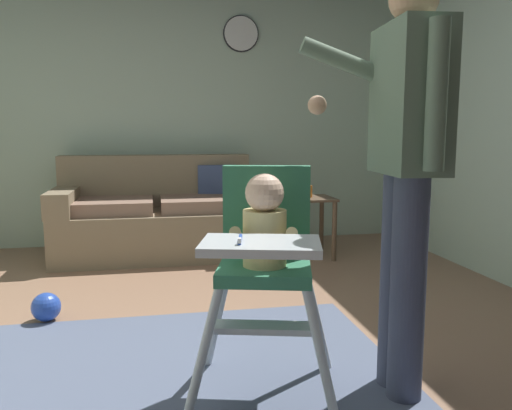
# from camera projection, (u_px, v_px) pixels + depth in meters

# --- Properties ---
(ground) EXTENTS (6.06, 7.06, 0.10)m
(ground) POSITION_uv_depth(u_px,v_px,m) (200.00, 370.00, 2.49)
(ground) COLOR #956F55
(wall_far) EXTENTS (5.26, 0.06, 2.57)m
(wall_far) POSITION_uv_depth(u_px,v_px,m) (172.00, 109.00, 4.98)
(wall_far) COLOR #B0C7B0
(wall_far) RESTS_ON ground
(couch) EXTENTS (1.72, 0.86, 0.86)m
(couch) POSITION_uv_depth(u_px,v_px,m) (158.00, 217.00, 4.58)
(couch) COLOR #847257
(couch) RESTS_ON ground
(high_chair) EXTENTS (0.73, 0.82, 0.94)m
(high_chair) POSITION_uv_depth(u_px,v_px,m) (265.00, 243.00, 2.06)
(high_chair) COLOR silver
(high_chair) RESTS_ON ground
(adult_standing) EXTENTS (0.51, 0.53, 1.67)m
(adult_standing) POSITION_uv_depth(u_px,v_px,m) (406.00, 164.00, 2.06)
(adult_standing) COLOR #41465D
(adult_standing) RESTS_ON ground
(toy_ball) EXTENTS (0.16, 0.16, 0.16)m
(toy_ball) POSITION_uv_depth(u_px,v_px,m) (46.00, 307.00, 2.98)
(toy_ball) COLOR #284CB7
(toy_ball) RESTS_ON ground
(side_table) EXTENTS (0.40, 0.40, 0.52)m
(side_table) POSITION_uv_depth(u_px,v_px,m) (309.00, 214.00, 4.45)
(side_table) COLOR brown
(side_table) RESTS_ON ground
(sippy_cup) EXTENTS (0.07, 0.07, 0.10)m
(sippy_cup) POSITION_uv_depth(u_px,v_px,m) (308.00, 191.00, 4.42)
(sippy_cup) COLOR orange
(sippy_cup) RESTS_ON side_table
(wall_clock) EXTENTS (0.34, 0.04, 0.34)m
(wall_clock) POSITION_uv_depth(u_px,v_px,m) (241.00, 34.00, 4.96)
(wall_clock) COLOR white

